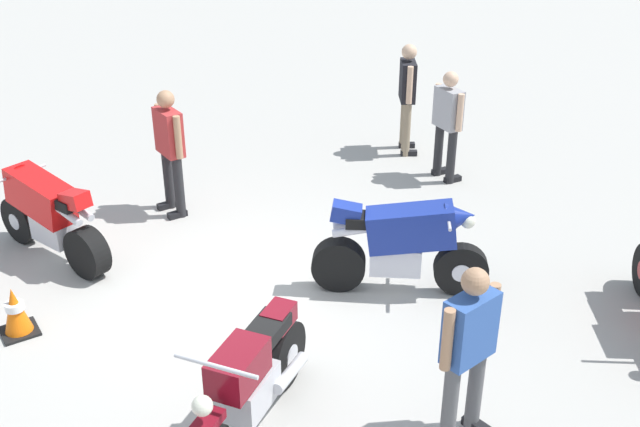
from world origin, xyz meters
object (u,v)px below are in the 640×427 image
object	(u,v)px
motorcycle_red_sportbike	(48,213)
person_in_black_shirt	(407,91)
motorcycle_blue_sportbike	(402,244)
person_in_red_shirt	(170,144)
traffic_cone	(15,311)
person_in_blue_shirt	(468,346)
motorcycle_maroon_cruiser	(250,385)
person_in_gray_shirt	(448,120)

from	to	relation	value
motorcycle_red_sportbike	person_in_black_shirt	size ratio (longest dim) A/B	1.09
motorcycle_red_sportbike	motorcycle_blue_sportbike	size ratio (longest dim) A/B	1.14
motorcycle_red_sportbike	person_in_red_shirt	distance (m)	1.79
motorcycle_red_sportbike	traffic_cone	size ratio (longest dim) A/B	3.59
motorcycle_blue_sportbike	person_in_blue_shirt	size ratio (longest dim) A/B	1.01
motorcycle_red_sportbike	person_in_blue_shirt	distance (m)	5.34
traffic_cone	person_in_red_shirt	bearing A→B (deg)	-144.92
motorcycle_red_sportbike	person_in_blue_shirt	bearing A→B (deg)	-176.70
motorcycle_maroon_cruiser	person_in_blue_shirt	bearing A→B (deg)	111.69
person_in_red_shirt	person_in_blue_shirt	xyz separation A→B (m)	(-0.35, 5.27, -0.04)
person_in_red_shirt	traffic_cone	xyz separation A→B (m)	(2.45, 1.72, -0.71)
person_in_gray_shirt	motorcycle_red_sportbike	bearing A→B (deg)	177.89
person_in_red_shirt	person_in_gray_shirt	world-z (taller)	person_in_red_shirt
motorcycle_maroon_cruiser	motorcycle_blue_sportbike	xyz separation A→B (m)	(-2.46, -1.10, 0.07)
person_in_gray_shirt	person_in_red_shirt	bearing A→B (deg)	169.25
motorcycle_red_sportbike	motorcycle_blue_sportbike	distance (m)	4.17
motorcycle_red_sportbike	person_in_black_shirt	distance (m)	5.71
person_in_blue_shirt	traffic_cone	size ratio (longest dim) A/B	3.11
person_in_gray_shirt	traffic_cone	bearing A→B (deg)	-168.68
person_in_gray_shirt	person_in_blue_shirt	distance (m)	5.38
motorcycle_red_sportbike	person_in_red_shirt	world-z (taller)	person_in_red_shirt
motorcycle_blue_sportbike	motorcycle_red_sportbike	bearing A→B (deg)	174.33
motorcycle_red_sportbike	person_in_blue_shirt	xyz separation A→B (m)	(-2.07, 4.92, 0.34)
motorcycle_red_sportbike	motorcycle_blue_sportbike	world-z (taller)	same
person_in_gray_shirt	person_in_blue_shirt	xyz separation A→B (m)	(3.43, 4.15, 0.01)
motorcycle_maroon_cruiser	person_in_blue_shirt	world-z (taller)	person_in_blue_shirt
motorcycle_maroon_cruiser	traffic_cone	xyz separation A→B (m)	(1.33, -2.58, -0.26)
motorcycle_red_sportbike	person_in_gray_shirt	bearing A→B (deg)	-117.49
person_in_blue_shirt	traffic_cone	bearing A→B (deg)	-149.57
motorcycle_blue_sportbike	person_in_blue_shirt	xyz separation A→B (m)	(0.98, 2.08, 0.34)
person_in_black_shirt	person_in_gray_shirt	distance (m)	1.18
motorcycle_red_sportbike	person_in_gray_shirt	xyz separation A→B (m)	(-5.50, 0.77, 0.33)
motorcycle_blue_sportbike	person_in_gray_shirt	size ratio (longest dim) A/B	1.02
motorcycle_blue_sportbike	person_in_black_shirt	world-z (taller)	person_in_black_shirt
motorcycle_maroon_cruiser	person_in_red_shirt	size ratio (longest dim) A/B	1.05
motorcycle_red_sportbike	person_in_gray_shirt	distance (m)	5.56
person_in_gray_shirt	traffic_cone	world-z (taller)	person_in_gray_shirt
motorcycle_blue_sportbike	person_in_black_shirt	bearing A→B (deg)	88.11
motorcycle_blue_sportbike	person_in_black_shirt	xyz separation A→B (m)	(-2.63, -3.23, 0.41)
motorcycle_maroon_cruiser	person_in_black_shirt	bearing A→B (deg)	-174.47
motorcycle_red_sportbike	motorcycle_maroon_cruiser	xyz separation A→B (m)	(-0.59, 3.94, -0.07)
motorcycle_maroon_cruiser	person_in_black_shirt	xyz separation A→B (m)	(-5.09, -4.33, 0.48)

